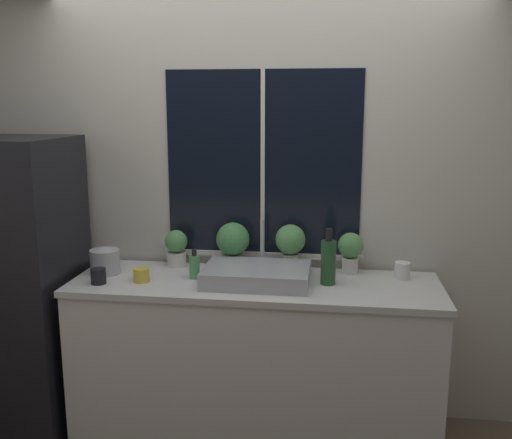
# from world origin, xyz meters

# --- Properties ---
(wall_back) EXTENTS (8.00, 0.09, 2.70)m
(wall_back) POSITION_xyz_m (0.00, 0.68, 1.35)
(wall_back) COLOR beige
(wall_back) RESTS_ON ground_plane
(wall_left) EXTENTS (0.06, 7.00, 2.70)m
(wall_left) POSITION_xyz_m (-1.95, 1.50, 1.35)
(wall_left) COLOR beige
(wall_left) RESTS_ON ground_plane
(counter) EXTENTS (2.03, 0.64, 0.93)m
(counter) POSITION_xyz_m (0.00, 0.31, 0.47)
(counter) COLOR white
(counter) RESTS_ON ground_plane
(refrigerator) EXTENTS (0.60, 0.65, 1.71)m
(refrigerator) POSITION_xyz_m (-1.37, 0.27, 0.86)
(refrigerator) COLOR black
(refrigerator) RESTS_ON ground_plane
(sink) EXTENTS (0.57, 0.45, 0.30)m
(sink) POSITION_xyz_m (0.01, 0.29, 0.98)
(sink) COLOR #ADADB2
(sink) RESTS_ON counter
(potted_plant_far_left) EXTENTS (0.14, 0.14, 0.22)m
(potted_plant_far_left) POSITION_xyz_m (-0.51, 0.54, 1.05)
(potted_plant_far_left) COLOR silver
(potted_plant_far_left) RESTS_ON counter
(potted_plant_center_left) EXTENTS (0.20, 0.20, 0.28)m
(potted_plant_center_left) POSITION_xyz_m (-0.16, 0.54, 1.09)
(potted_plant_center_left) COLOR silver
(potted_plant_center_left) RESTS_ON counter
(potted_plant_center_right) EXTENTS (0.18, 0.18, 0.28)m
(potted_plant_center_right) POSITION_xyz_m (0.18, 0.54, 1.10)
(potted_plant_center_right) COLOR silver
(potted_plant_center_right) RESTS_ON counter
(potted_plant_far_right) EXTENTS (0.15, 0.15, 0.24)m
(potted_plant_far_right) POSITION_xyz_m (0.52, 0.54, 1.07)
(potted_plant_far_right) COLOR silver
(potted_plant_far_right) RESTS_ON counter
(soap_bottle) EXTENTS (0.06, 0.06, 0.17)m
(soap_bottle) POSITION_xyz_m (-0.34, 0.32, 1.00)
(soap_bottle) COLOR #519E5B
(soap_bottle) RESTS_ON counter
(bottle_tall) EXTENTS (0.08, 0.08, 0.31)m
(bottle_tall) POSITION_xyz_m (0.40, 0.32, 1.06)
(bottle_tall) COLOR #235128
(bottle_tall) RESTS_ON counter
(mug_white) EXTENTS (0.09, 0.09, 0.09)m
(mug_white) POSITION_xyz_m (0.81, 0.47, 0.98)
(mug_white) COLOR white
(mug_white) RESTS_ON counter
(mug_yellow) EXTENTS (0.09, 0.09, 0.08)m
(mug_yellow) POSITION_xyz_m (-0.62, 0.22, 0.97)
(mug_yellow) COLOR gold
(mug_yellow) RESTS_ON counter
(mug_black) EXTENTS (0.08, 0.08, 0.08)m
(mug_black) POSITION_xyz_m (-0.84, 0.15, 0.98)
(mug_black) COLOR black
(mug_black) RESTS_ON counter
(kettle) EXTENTS (0.17, 0.17, 0.16)m
(kettle) POSITION_xyz_m (-0.88, 0.34, 1.01)
(kettle) COLOR #B2B2B7
(kettle) RESTS_ON counter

